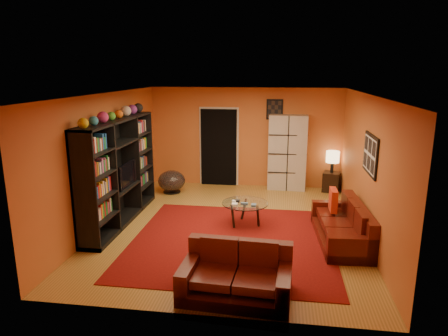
# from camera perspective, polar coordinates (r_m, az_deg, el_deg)

# --- Properties ---
(floor) EXTENTS (6.00, 6.00, 0.00)m
(floor) POSITION_cam_1_polar(r_m,az_deg,el_deg) (8.03, 1.02, -8.34)
(floor) COLOR olive
(floor) RESTS_ON ground
(ceiling) EXTENTS (6.00, 6.00, 0.00)m
(ceiling) POSITION_cam_1_polar(r_m,az_deg,el_deg) (7.46, 1.10, 10.51)
(ceiling) COLOR white
(ceiling) RESTS_ON wall_back
(wall_back) EXTENTS (6.00, 0.00, 6.00)m
(wall_back) POSITION_cam_1_polar(r_m,az_deg,el_deg) (10.57, 3.05, 4.37)
(wall_back) COLOR #BF5F2A
(wall_back) RESTS_ON floor
(wall_front) EXTENTS (6.00, 0.00, 6.00)m
(wall_front) POSITION_cam_1_polar(r_m,az_deg,el_deg) (4.80, -3.35, -7.30)
(wall_front) COLOR #BF5F2A
(wall_front) RESTS_ON floor
(wall_left) EXTENTS (0.00, 6.00, 6.00)m
(wall_left) POSITION_cam_1_polar(r_m,az_deg,el_deg) (8.31, -16.31, 1.25)
(wall_left) COLOR #BF5F2A
(wall_left) RESTS_ON floor
(wall_right) EXTENTS (0.00, 6.00, 6.00)m
(wall_right) POSITION_cam_1_polar(r_m,az_deg,el_deg) (7.75, 19.72, 0.10)
(wall_right) COLOR #BF5F2A
(wall_right) RESTS_ON floor
(rug) EXTENTS (3.60, 3.60, 0.01)m
(rug) POSITION_cam_1_polar(r_m,az_deg,el_deg) (7.38, 1.12, -10.36)
(rug) COLOR #5B0B0A
(rug) RESTS_ON floor
(doorway) EXTENTS (0.95, 0.10, 2.04)m
(doorway) POSITION_cam_1_polar(r_m,az_deg,el_deg) (10.66, -0.74, 2.94)
(doorway) COLOR black
(doorway) RESTS_ON floor
(wall_art_right) EXTENTS (0.03, 1.00, 0.70)m
(wall_art_right) POSITION_cam_1_polar(r_m,az_deg,el_deg) (7.40, 20.20, 1.82)
(wall_art_right) COLOR black
(wall_art_right) RESTS_ON wall_right
(wall_art_back) EXTENTS (0.42, 0.03, 0.52)m
(wall_art_back) POSITION_cam_1_polar(r_m,az_deg,el_deg) (10.42, 7.25, 8.30)
(wall_art_back) COLOR black
(wall_art_back) RESTS_ON wall_back
(entertainment_unit) EXTENTS (0.45, 3.00, 2.10)m
(entertainment_unit) POSITION_cam_1_polar(r_m,az_deg,el_deg) (8.28, -14.77, -0.48)
(entertainment_unit) COLOR black
(entertainment_unit) RESTS_ON floor
(tv) EXTENTS (0.85, 0.11, 0.49)m
(tv) POSITION_cam_1_polar(r_m,az_deg,el_deg) (8.36, -14.18, -0.90)
(tv) COLOR black
(tv) RESTS_ON entertainment_unit
(sofa) EXTENTS (0.92, 1.99, 0.85)m
(sofa) POSITION_cam_1_polar(r_m,az_deg,el_deg) (7.60, 16.95, -7.95)
(sofa) COLOR #440E09
(sofa) RESTS_ON rug
(loveseat) EXTENTS (1.54, 0.98, 0.85)m
(loveseat) POSITION_cam_1_polar(r_m,az_deg,el_deg) (5.70, 1.85, -14.96)
(loveseat) COLOR #440E09
(loveseat) RESTS_ON rug
(throw_pillow) EXTENTS (0.12, 0.42, 0.42)m
(throw_pillow) POSITION_cam_1_polar(r_m,az_deg,el_deg) (7.88, 15.34, -4.42)
(throw_pillow) COLOR red
(throw_pillow) RESTS_ON sofa
(coffee_table) EXTENTS (0.92, 0.92, 0.46)m
(coffee_table) POSITION_cam_1_polar(r_m,az_deg,el_deg) (7.97, 3.03, -5.31)
(coffee_table) COLOR silver
(coffee_table) RESTS_ON floor
(storage_cabinet) EXTENTS (0.99, 0.47, 1.93)m
(storage_cabinet) POSITION_cam_1_polar(r_m,az_deg,el_deg) (10.40, 9.06, 2.19)
(storage_cabinet) COLOR #BDB7AE
(storage_cabinet) RESTS_ON floor
(bowl_chair) EXTENTS (0.69, 0.69, 0.56)m
(bowl_chair) POSITION_cam_1_polar(r_m,az_deg,el_deg) (10.19, -7.49, -1.85)
(bowl_chair) COLOR black
(bowl_chair) RESTS_ON floor
(side_table) EXTENTS (0.48, 0.48, 0.50)m
(side_table) POSITION_cam_1_polar(r_m,az_deg,el_deg) (10.57, 15.04, -1.93)
(side_table) COLOR black
(side_table) RESTS_ON floor
(table_lamp) EXTENTS (0.33, 0.33, 0.55)m
(table_lamp) POSITION_cam_1_polar(r_m,az_deg,el_deg) (10.42, 15.26, 1.48)
(table_lamp) COLOR black
(table_lamp) RESTS_ON side_table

